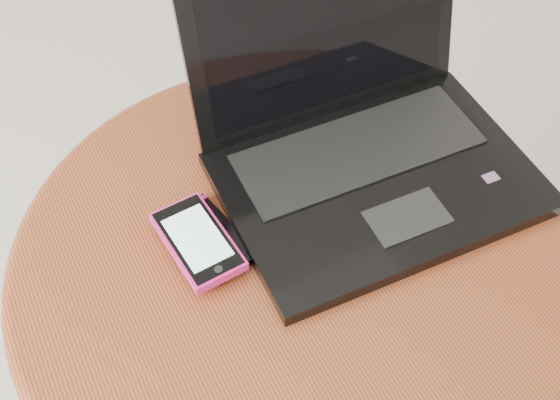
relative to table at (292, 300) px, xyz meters
name	(u,v)px	position (x,y,z in m)	size (l,w,h in m)	color
table	(292,300)	(0.00, 0.00, 0.00)	(0.64, 0.64, 0.50)	#521F10
laptop	(363,139)	(0.13, 0.08, 0.15)	(0.36, 0.31, 0.23)	black
phone_black	(211,237)	(-0.08, 0.05, 0.11)	(0.08, 0.12, 0.01)	black
phone_pink	(198,241)	(-0.09, 0.04, 0.12)	(0.07, 0.12, 0.01)	#E32483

